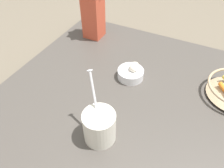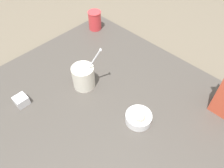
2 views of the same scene
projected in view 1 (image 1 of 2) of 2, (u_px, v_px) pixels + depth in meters
ground_plane at (135, 119)px, 0.82m from camera, size 6.00×6.00×0.00m
countertop at (135, 116)px, 0.80m from camera, size 1.12×1.12×0.03m
milk_carton at (93, 10)px, 1.07m from camera, size 0.09×0.09×0.29m
yogurt_tub at (99, 125)px, 0.68m from camera, size 0.13×0.12×0.22m
garlic_bowl at (131, 72)px, 0.92m from camera, size 0.11×0.11×0.07m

